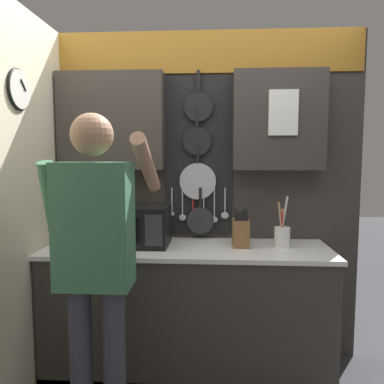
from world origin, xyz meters
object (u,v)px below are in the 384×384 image
object	(u,v)px
knife_block	(241,232)
utensil_crock	(282,235)
microwave	(132,225)
person	(96,250)

from	to	relation	value
knife_block	utensil_crock	world-z (taller)	utensil_crock
microwave	utensil_crock	size ratio (longest dim) A/B	1.47
utensil_crock	microwave	bearing A→B (deg)	-179.90
person	utensil_crock	bearing A→B (deg)	32.83
person	knife_block	bearing A→B (deg)	41.15
microwave	utensil_crock	bearing A→B (deg)	0.10
utensil_crock	knife_block	bearing A→B (deg)	-179.69
knife_block	person	world-z (taller)	person
microwave	person	world-z (taller)	person
microwave	person	bearing A→B (deg)	-92.91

